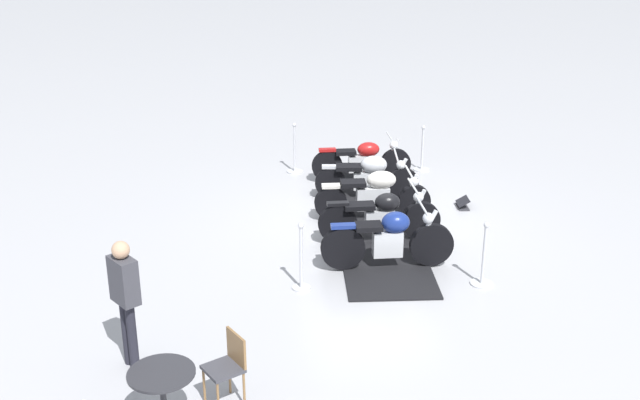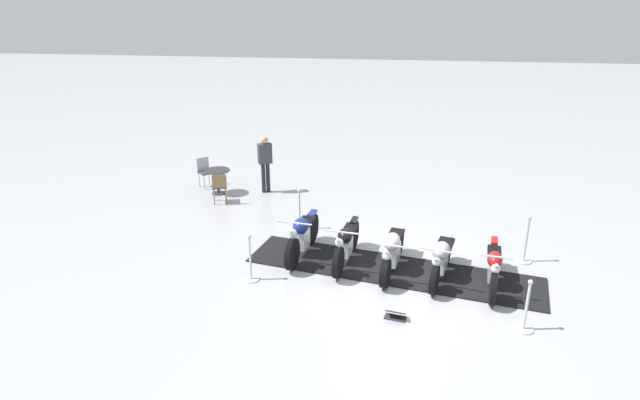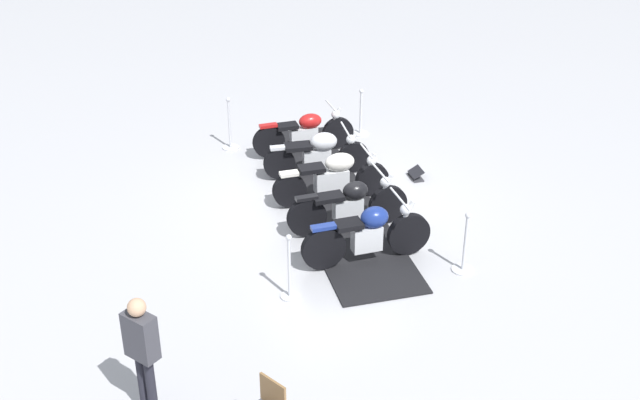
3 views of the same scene
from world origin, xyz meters
name	(u,v)px [view 2 (image 2 of 3)]	position (x,y,z in m)	size (l,w,h in m)	color
ground_plane	(391,270)	(0.00, 0.00, 0.00)	(80.00, 80.00, 0.00)	#B2B2B7
display_platform	(392,270)	(0.00, 0.00, 0.02)	(6.34, 1.41, 0.03)	black
motorcycle_navy	(302,235)	(0.36, 2.04, 0.53)	(2.13, 0.78, 1.03)	black
motorcycle_black	(346,243)	(0.17, 1.02, 0.50)	(2.12, 0.76, 0.99)	black
motorcycle_cream	(392,251)	(-0.04, 0.01, 0.49)	(2.15, 0.67, 0.90)	black
motorcycle_chrome	(441,258)	(-0.23, -1.01, 0.50)	(2.01, 0.81, 0.89)	black
motorcycle_maroon	(493,267)	(-0.43, -2.03, 0.47)	(2.09, 0.61, 0.95)	black
stanchion_left_front	(299,215)	(1.88, 2.38, 0.39)	(0.29, 0.29, 1.09)	silver
stanchion_left_rear	(525,248)	(0.85, -2.91, 0.34)	(0.35, 0.35, 1.11)	silver
stanchion_right_rear	(525,315)	(-1.88, -2.38, 0.30)	(0.35, 0.35, 1.01)	silver
stanchion_right_front	(250,266)	(-0.85, 2.91, 0.31)	(0.35, 0.35, 1.04)	silver
info_placard	(395,315)	(-1.86, -0.11, 0.06)	(0.28, 0.43, 0.19)	#333338
cafe_table	(217,176)	(4.07, 5.27, 0.56)	(0.75, 0.75, 0.74)	#2D2D33
cafe_chair_near_table	(219,186)	(3.31, 4.96, 0.53)	(0.52, 0.52, 0.90)	olive
cafe_chair_across_table	(205,170)	(4.63, 5.87, 0.53)	(0.57, 0.57, 0.91)	#B7B7BC
bystander_person	(265,159)	(4.41, 3.89, 1.04)	(0.38, 0.46, 1.72)	#23232D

